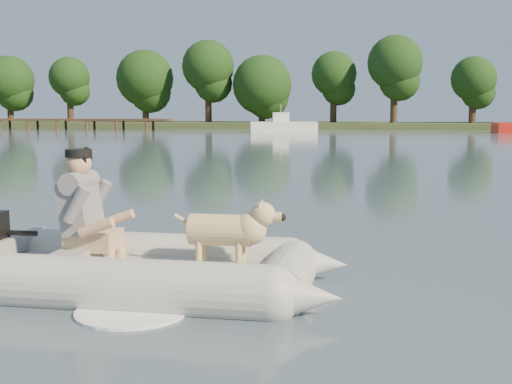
% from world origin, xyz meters
% --- Properties ---
extents(water, '(160.00, 160.00, 0.00)m').
position_xyz_m(water, '(0.00, 0.00, 0.00)').
color(water, slate).
rests_on(water, ground).
extents(shore_bank, '(160.00, 12.00, 0.70)m').
position_xyz_m(shore_bank, '(0.00, 62.00, 0.25)').
color(shore_bank, '#47512D').
rests_on(shore_bank, water).
extents(dock, '(18.00, 2.00, 1.04)m').
position_xyz_m(dock, '(-26.00, 52.00, 0.52)').
color(dock, '#4C331E').
rests_on(dock, water).
extents(treeline, '(75.85, 7.35, 9.27)m').
position_xyz_m(treeline, '(1.46, 61.10, 5.39)').
color(treeline, '#332316').
rests_on(treeline, shore_bank).
extents(dinghy, '(4.64, 2.80, 1.47)m').
position_xyz_m(dinghy, '(-0.31, 0.04, 0.64)').
color(dinghy, '#A4A59F').
rests_on(dinghy, water).
extents(man, '(0.78, 0.66, 1.15)m').
position_xyz_m(man, '(-1.05, 0.09, 0.83)').
color(man, slate).
rests_on(man, dinghy).
extents(dog, '(1.00, 0.36, 0.66)m').
position_xyz_m(dog, '(0.38, 0.10, 0.55)').
color(dog, tan).
rests_on(dog, dinghy).
extents(motorboat, '(6.11, 3.45, 2.44)m').
position_xyz_m(motorboat, '(-5.65, 47.42, 1.11)').
color(motorboat, white).
rests_on(motorboat, water).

